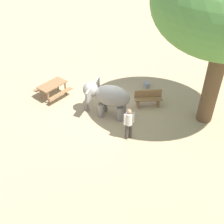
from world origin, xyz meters
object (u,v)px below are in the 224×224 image
object	(u,v)px
person_handler	(129,122)
wooden_bench	(148,98)
elephant	(107,96)
picnic_table_near	(53,87)
feed_bucket	(147,85)

from	to	relation	value
person_handler	wooden_bench	bearing A→B (deg)	-47.11
person_handler	wooden_bench	xyz separation A→B (m)	(-1.45, -2.36, -0.48)
elephant	picnic_table_near	distance (m)	3.38
person_handler	feed_bucket	size ratio (longest dim) A/B	4.50
elephant	person_handler	world-z (taller)	elephant
wooden_bench	picnic_table_near	xyz separation A→B (m)	(4.89, -1.49, 0.12)
elephant	person_handler	distance (m)	2.04
feed_bucket	wooden_bench	bearing A→B (deg)	78.77
picnic_table_near	feed_bucket	xyz separation A→B (m)	(-5.24, -0.27, -0.43)
person_handler	wooden_bench	distance (m)	2.81
person_handler	picnic_table_near	bearing A→B (deg)	26.31
picnic_table_near	feed_bucket	size ratio (longest dim) A/B	5.85
picnic_table_near	feed_bucket	world-z (taller)	picnic_table_near
wooden_bench	feed_bucket	size ratio (longest dim) A/B	3.94
picnic_table_near	elephant	bearing A→B (deg)	-78.37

